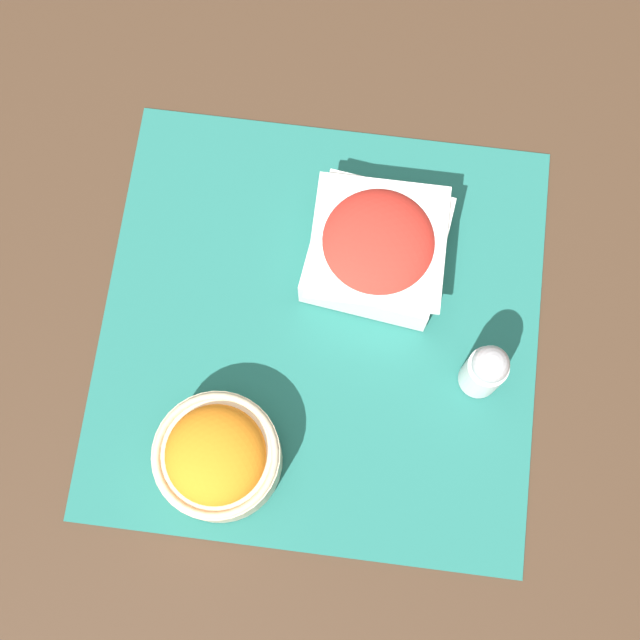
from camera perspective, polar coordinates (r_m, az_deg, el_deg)
name	(u,v)px	position (r m, az deg, el deg)	size (l,w,h in m)	color
ground_plane	(320,328)	(0.95, 0.00, -0.53)	(3.00, 3.00, 0.00)	#422D1E
placemat	(320,328)	(0.95, 0.00, -0.50)	(0.47, 0.46, 0.00)	#236B60
tomato_bowl	(378,247)	(0.94, 3.70, 4.69)	(0.15, 0.15, 0.07)	white
carrot_bowl	(217,456)	(0.89, -6.58, -8.67)	(0.13, 0.13, 0.08)	beige
pepper_shaker	(485,370)	(0.91, 10.54, -3.18)	(0.04, 0.04, 0.09)	silver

